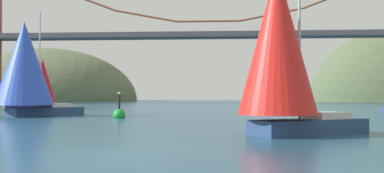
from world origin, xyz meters
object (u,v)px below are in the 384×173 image
object	(u,v)px
sailboat_red_spinnaker	(280,48)
channel_buoy	(119,114)
sailboat_crimson_sail	(41,82)
sailboat_blue_spinnaker	(25,66)

from	to	relation	value
sailboat_red_spinnaker	channel_buoy	size ratio (longest dim) A/B	3.51
channel_buoy	sailboat_crimson_sail	bearing A→B (deg)	123.59
sailboat_red_spinnaker	channel_buoy	distance (m)	22.06
sailboat_red_spinnaker	sailboat_crimson_sail	bearing A→B (deg)	124.23
sailboat_blue_spinnaker	sailboat_red_spinnaker	world-z (taller)	sailboat_blue_spinnaker
sailboat_crimson_sail	channel_buoy	distance (m)	33.35
sailboat_crimson_sail	sailboat_blue_spinnaker	xyz separation A→B (m)	(8.41, -25.02, 0.91)
sailboat_blue_spinnaker	channel_buoy	bearing A→B (deg)	-14.67
sailboat_crimson_sail	sailboat_red_spinnaker	world-z (taller)	sailboat_red_spinnaker
sailboat_crimson_sail	sailboat_blue_spinnaker	distance (m)	26.41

